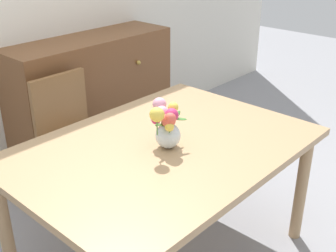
# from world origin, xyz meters

# --- Properties ---
(dining_table) EXTENTS (1.56, 1.12, 0.75)m
(dining_table) POSITION_xyz_m (0.00, 0.00, 0.67)
(dining_table) COLOR tan
(dining_table) RESTS_ON ground_plane
(chair_far) EXTENTS (0.42, 0.42, 0.90)m
(chair_far) POSITION_xyz_m (0.05, 0.90, 0.52)
(chair_far) COLOR olive
(chair_far) RESTS_ON ground_plane
(dresser) EXTENTS (1.40, 0.47, 1.00)m
(dresser) POSITION_xyz_m (0.58, 1.33, 0.50)
(dresser) COLOR brown
(dresser) RESTS_ON ground_plane
(flower_vase) EXTENTS (0.26, 0.18, 0.26)m
(flower_vase) POSITION_xyz_m (-0.01, -0.03, 0.88)
(flower_vase) COLOR silver
(flower_vase) RESTS_ON dining_table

